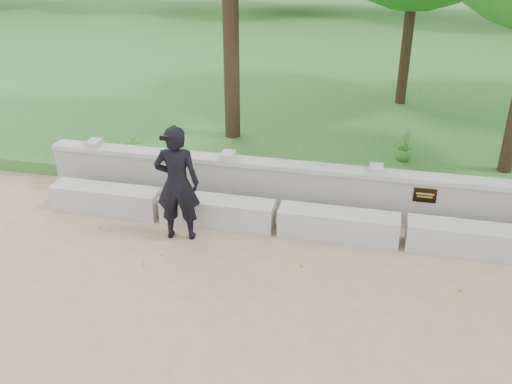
# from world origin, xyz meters

# --- Properties ---
(ground) EXTENTS (80.00, 80.00, 0.00)m
(ground) POSITION_xyz_m (0.00, 0.00, 0.00)
(ground) COLOR #9D7F60
(ground) RESTS_ON ground
(lawn) EXTENTS (40.00, 22.00, 0.25)m
(lawn) POSITION_xyz_m (0.00, 14.00, 0.12)
(lawn) COLOR #275B21
(lawn) RESTS_ON ground
(concrete_bench) EXTENTS (11.90, 0.45, 0.45)m
(concrete_bench) POSITION_xyz_m (0.00, 1.90, 0.22)
(concrete_bench) COLOR #ABA9A1
(concrete_bench) RESTS_ON ground
(parapet_wall) EXTENTS (12.50, 0.35, 0.90)m
(parapet_wall) POSITION_xyz_m (0.00, 2.60, 0.46)
(parapet_wall) COLOR #A09E97
(parapet_wall) RESTS_ON ground
(man_main) EXTENTS (0.75, 0.68, 1.88)m
(man_main) POSITION_xyz_m (-3.46, 1.36, 0.94)
(man_main) COLOR black
(man_main) RESTS_ON ground
(shrub_a) EXTENTS (0.39, 0.36, 0.61)m
(shrub_a) POSITION_xyz_m (-5.06, 3.30, 0.56)
(shrub_a) COLOR #3D7E2B
(shrub_a) RESTS_ON lawn
(shrub_d) EXTENTS (0.41, 0.43, 0.61)m
(shrub_d) POSITION_xyz_m (-0.01, 4.75, 0.55)
(shrub_d) COLOR #3D7E2B
(shrub_d) RESTS_ON lawn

